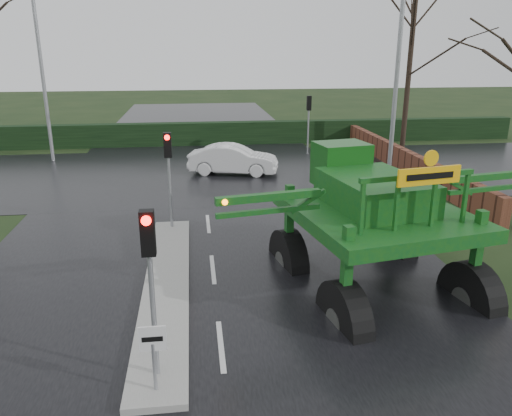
{
  "coord_description": "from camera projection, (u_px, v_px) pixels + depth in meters",
  "views": [
    {
      "loc": [
        -0.43,
        -9.51,
        6.26
      ],
      "look_at": [
        1.23,
        3.59,
        2.0
      ],
      "focal_mm": 35.0,
      "sensor_mm": 36.0,
      "label": 1
    }
  ],
  "objects": [
    {
      "name": "traffic_signal_mid",
      "position": [
        168.0,
        160.0,
        17.07
      ],
      "size": [
        0.26,
        0.33,
        3.52
      ],
      "color": "gray",
      "rests_on": "ground"
    },
    {
      "name": "median_island",
      "position": [
        167.0,
        285.0,
        13.6
      ],
      "size": [
        1.2,
        10.0,
        0.16
      ],
      "primitive_type": "cube",
      "color": "gray",
      "rests_on": "ground"
    },
    {
      "name": "crop_sprayer",
      "position": [
        344.0,
        223.0,
        11.42
      ],
      "size": [
        9.02,
        6.36,
        5.11
      ],
      "rotation": [
        0.0,
        0.0,
        0.18
      ],
      "color": "black",
      "rests_on": "ground"
    },
    {
      "name": "hedge_row",
      "position": [
        199.0,
        134.0,
        33.38
      ],
      "size": [
        44.0,
        0.9,
        1.5
      ],
      "primitive_type": "cube",
      "color": "black",
      "rests_on": "ground"
    },
    {
      "name": "road_main",
      "position": [
        206.0,
        208.0,
        20.39
      ],
      "size": [
        14.0,
        80.0,
        0.02
      ],
      "primitive_type": "cube",
      "color": "black",
      "rests_on": "ground"
    },
    {
      "name": "street_light_left_far",
      "position": [
        46.0,
        53.0,
        27.01
      ],
      "size": [
        3.85,
        0.3,
        10.0
      ],
      "color": "gray",
      "rests_on": "ground"
    },
    {
      "name": "keep_left_sign",
      "position": [
        153.0,
        348.0,
        9.05
      ],
      "size": [
        0.5,
        0.07,
        1.35
      ],
      "color": "gray",
      "rests_on": "ground"
    },
    {
      "name": "street_light_right",
      "position": [
        392.0,
        54.0,
        21.42
      ],
      "size": [
        3.85,
        0.3,
        10.0
      ],
      "color": "gray",
      "rests_on": "ground"
    },
    {
      "name": "traffic_signal_near",
      "position": [
        150.0,
        260.0,
        9.05
      ],
      "size": [
        0.26,
        0.33,
        3.52
      ],
      "color": "gray",
      "rests_on": "ground"
    },
    {
      "name": "ground",
      "position": [
        221.0,
        346.0,
        10.95
      ],
      "size": [
        140.0,
        140.0,
        0.0
      ],
      "primitive_type": "plane",
      "color": "black",
      "rests_on": "ground"
    },
    {
      "name": "tree_right_far",
      "position": [
        412.0,
        43.0,
        30.34
      ],
      "size": [
        7.0,
        7.0,
        12.05
      ],
      "color": "black",
      "rests_on": "ground"
    },
    {
      "name": "brick_wall",
      "position": [
        396.0,
        156.0,
        27.13
      ],
      "size": [
        0.4,
        20.0,
        1.2
      ],
      "primitive_type": "cube",
      "color": "#592D1E",
      "rests_on": "ground"
    },
    {
      "name": "road_cross",
      "position": [
        203.0,
        173.0,
        26.05
      ],
      "size": [
        80.0,
        12.0,
        0.02
      ],
      "primitive_type": "cube",
      "color": "black",
      "rests_on": "ground"
    },
    {
      "name": "traffic_signal_far",
      "position": [
        309.0,
        112.0,
        29.82
      ],
      "size": [
        0.26,
        0.33,
        3.52
      ],
      "rotation": [
        0.0,
        0.0,
        3.14
      ],
      "color": "gray",
      "rests_on": "ground"
    },
    {
      "name": "white_sedan",
      "position": [
        233.0,
        174.0,
        25.91
      ],
      "size": [
        4.79,
        2.65,
        1.49
      ],
      "primitive_type": "imported",
      "rotation": [
        0.0,
        0.0,
        1.32
      ],
      "color": "white",
      "rests_on": "ground"
    }
  ]
}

